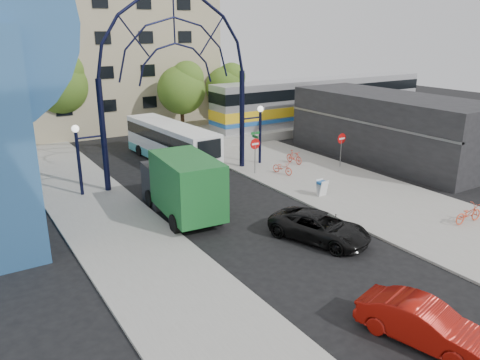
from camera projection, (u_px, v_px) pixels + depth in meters
ground at (317, 260)px, 20.77m from camera, size 120.00×120.00×0.00m
sidewalk_east at (374, 199)px, 28.04m from camera, size 8.00×56.00×0.12m
plaza_west at (129, 243)px, 22.25m from camera, size 5.00×50.00×0.12m
gateway_arch at (175, 49)px, 29.36m from camera, size 13.64×0.44×12.10m
stop_sign at (255, 147)px, 32.23m from camera, size 0.80×0.07×2.50m
do_not_enter_sign at (342, 142)px, 33.79m from camera, size 0.76×0.07×2.48m
street_name_sign at (255, 143)px, 32.88m from camera, size 0.70×0.70×2.80m
sandwich_board at (322, 186)px, 28.19m from camera, size 0.55×0.61×0.99m
commercial_block_east at (389, 127)px, 36.18m from camera, size 6.00×16.00×5.00m
apartment_block at (107, 57)px, 47.70m from camera, size 20.00×12.10×14.00m
train_platform at (322, 123)px, 48.50m from camera, size 32.00×5.00×0.80m
train_car at (323, 99)px, 47.73m from camera, size 25.10×3.05×4.20m
tree_north_a at (183, 87)px, 43.28m from camera, size 4.48×4.48×7.00m
tree_north_b at (60, 82)px, 41.19m from camera, size 5.12×5.12×8.00m
tree_north_c at (227, 85)px, 48.05m from camera, size 4.16×4.16×6.50m
city_bus at (171, 143)px, 35.34m from camera, size 3.12×10.94×2.97m
green_truck at (181, 185)px, 25.28m from camera, size 3.12×7.09×3.49m
black_suv at (320, 227)px, 22.49m from camera, size 3.81×5.41×1.37m
red_sedan at (424, 323)px, 15.12m from camera, size 2.57×4.53×1.41m
bike_near_a at (283, 168)px, 32.51m from camera, size 0.97×1.76×0.88m
bike_near_b at (294, 157)px, 35.03m from camera, size 0.59×1.66×0.98m
bike_far_a at (468, 214)px, 24.31m from camera, size 1.93×0.77×1.00m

